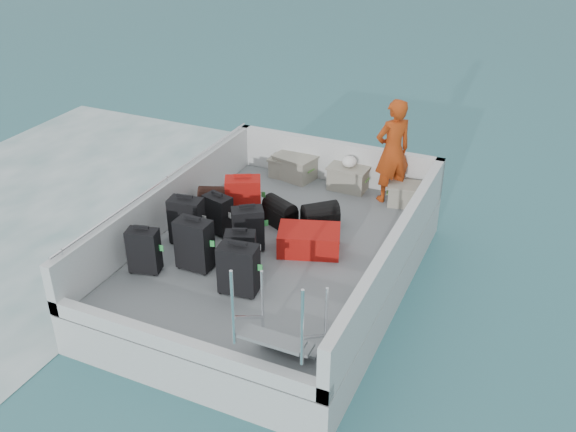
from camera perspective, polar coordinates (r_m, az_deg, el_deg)
name	(u,v)px	position (r m, az deg, el deg)	size (l,w,h in m)	color
ground	(275,284)	(9.41, -1.18, -6.03)	(160.00, 160.00, 0.00)	#1A565D
wake_foam	(25,217)	(12.00, -22.33, -0.12)	(10.00, 10.00, 0.00)	white
ferry_hull	(275,266)	(9.24, -1.20, -4.51)	(3.60, 5.00, 0.60)	silver
deck	(274,248)	(9.07, -1.22, -2.87)	(3.30, 4.70, 0.02)	slate
deck_fittings	(287,241)	(8.50, -0.07, -2.24)	(3.60, 5.00, 0.90)	silver
suitcase_0	(144,251)	(8.60, -12.68, -3.08)	(0.40, 0.23, 0.63)	black
suitcase_1	(187,221)	(9.12, -8.99, -0.47)	(0.47, 0.27, 0.69)	black
suitcase_2	(218,214)	(9.35, -6.22, 0.14)	(0.41, 0.24, 0.59)	black
suitcase_3	(194,245)	(8.53, -8.32, -2.56)	(0.47, 0.27, 0.72)	black
suitcase_4	(248,229)	(8.89, -3.58, -1.20)	(0.43, 0.25, 0.64)	black
suitcase_5	(243,200)	(9.57, -3.99, 1.40)	(0.52, 0.31, 0.72)	#B7190E
suitcase_6	(239,270)	(8.02, -4.41, -4.77)	(0.48, 0.29, 0.67)	black
suitcase_7	(241,251)	(8.47, -4.24, -3.16)	(0.40, 0.23, 0.56)	black
suitcase_8	(309,240)	(8.92, 1.88, -2.16)	(0.56, 0.85, 0.34)	#B7190E
duffel_0	(216,202)	(9.99, -6.40, 1.23)	(0.52, 0.30, 0.32)	black
duffel_1	(280,214)	(9.57, -0.73, 0.13)	(0.52, 0.30, 0.32)	black
duffel_2	(320,219)	(9.48, 2.88, -0.23)	(0.53, 0.30, 0.32)	black
crate_0	(286,168)	(11.06, -0.16, 4.28)	(0.52, 0.36, 0.31)	gray
crate_1	(295,168)	(10.99, 0.62, 4.31)	(0.64, 0.44, 0.39)	gray
crate_2	(348,178)	(10.67, 5.40, 3.34)	(0.61, 0.42, 0.37)	gray
crate_3	(405,195)	(10.30, 10.39, 1.82)	(0.53, 0.36, 0.32)	gray
yellow_bag	(413,195)	(10.44, 11.06, 1.84)	(0.28, 0.26, 0.22)	yellow
white_bag	(349,163)	(10.56, 5.47, 4.69)	(0.24, 0.24, 0.18)	white
passenger	(393,151)	(10.14, 9.29, 5.72)	(0.62, 0.40, 1.68)	#EC4F16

